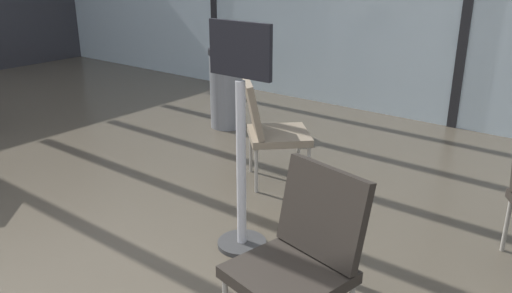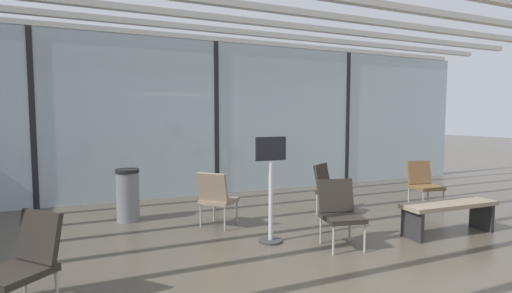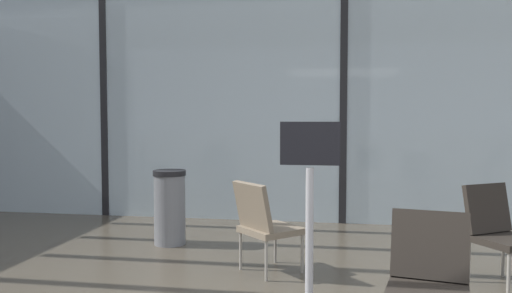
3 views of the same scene
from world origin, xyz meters
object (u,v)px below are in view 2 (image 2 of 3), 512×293
Objects in this scene: lounge_chair_2 at (26,258)px; lounge_chair_5 at (216,196)px; trash_bin at (128,195)px; waiting_bench at (449,210)px; lounge_chair_0 at (423,181)px; parked_airplane at (158,108)px; lounge_chair_3 at (340,209)px; info_sign at (271,193)px; lounge_chair_1 at (329,186)px.

lounge_chair_5 is at bearing 85.52° from lounge_chair_2.
waiting_bench is at bearing -30.98° from trash_bin.
lounge_chair_0 is at bearing 56.83° from waiting_bench.
waiting_bench is (3.01, -1.64, -0.13)m from lounge_chair_5.
lounge_chair_0 is 1.00× the size of lounge_chair_2.
lounge_chair_3 is at bearing -83.57° from parked_airplane.
info_sign reaches higher than lounge_chair_2.
lounge_chair_3 is at bearing -32.31° from info_sign.
lounge_chair_0 is at bearing -42.92° from lounge_chair_1.
parked_airplane is 8.03m from lounge_chair_1.
lounge_chair_2 is at bearing -162.67° from lounge_chair_3.
lounge_chair_5 is (-2.09, -0.06, 0.00)m from lounge_chair_1.
waiting_bench is at bearing -163.07° from lounge_chair_5.
lounge_chair_1 is 2.09m from lounge_chair_5.
parked_airplane is at bearing 107.78° from lounge_chair_3.
trash_bin is (-1.24, 0.91, -0.06)m from lounge_chair_5.
lounge_chair_2 is 0.60× the size of info_sign.
lounge_chair_3 is 0.93m from info_sign.
info_sign is (2.72, 0.85, 0.18)m from lounge_chair_2.
trash_bin is (-5.21, 1.19, -0.06)m from lounge_chair_0.
waiting_bench is 4.96m from trash_bin.
lounge_chair_0 is at bearing 10.54° from info_sign.
lounge_chair_3 is at bearing -43.04° from trash_bin.
waiting_bench is at bearing -15.65° from info_sign.
lounge_chair_1 is 1.70m from lounge_chair_3.
lounge_chair_2 is 3.51m from lounge_chair_3.
trash_bin is at bearing 177.39° from lounge_chair_0.
parked_airplane is 15.59× the size of lounge_chair_2.
parked_airplane is at bearing 122.23° from lounge_chair_2.
lounge_chair_3 is 1.00× the size of lounge_chair_5.
lounge_chair_5 is 3.43m from waiting_bench.
lounge_chair_3 is at bearing 177.05° from lounge_chair_5.
lounge_chair_5 reaches higher than waiting_bench.
lounge_chair_0 and lounge_chair_5 have the same top height.
lounge_chair_2 is 2.85m from info_sign.
lounge_chair_5 is (-1.26, 1.42, 0.00)m from lounge_chair_3.
trash_bin is at bearing 151.25° from waiting_bench.
lounge_chair_1 is at bearing -14.35° from trash_bin.
parked_airplane is at bearing 77.81° from trash_bin.
lounge_chair_1 is at bearing -76.34° from parked_airplane.
lounge_chair_1 is (1.86, -7.65, -1.56)m from parked_airplane.
lounge_chair_2 is at bearing -176.16° from waiting_bench.
info_sign reaches higher than lounge_chair_0.
lounge_chair_1 is 1.00× the size of lounge_chair_2.
lounge_chair_2 and lounge_chair_3 have the same top height.
lounge_chair_2 reaches higher than waiting_bench.
lounge_chair_0 is 3.55m from info_sign.
lounge_chair_0 reaches higher than waiting_bench.
lounge_chair_0 is 5.35m from trash_bin.
lounge_chair_0 is 1.67m from waiting_bench.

